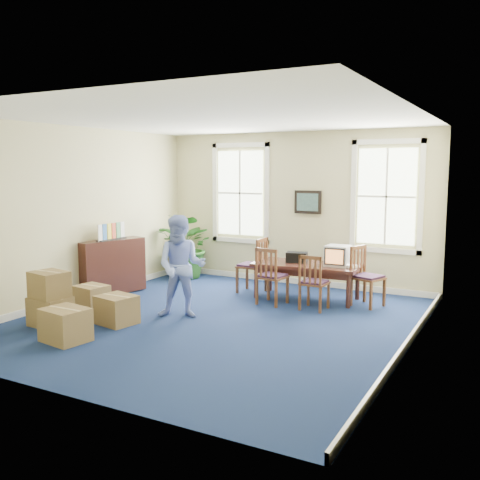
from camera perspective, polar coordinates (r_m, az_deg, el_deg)
The scene contains 25 objects.
floor at distance 8.72m, azimuth -2.47°, elevation -8.59°, with size 6.50×6.50×0.00m, color navy.
ceiling at distance 8.41m, azimuth -2.60°, elevation 12.84°, with size 6.50×6.50×0.00m, color white.
wall_back at distance 11.32m, azimuth 5.91°, elevation 3.34°, with size 6.50×6.50×0.00m, color beige.
wall_front at distance 5.88m, azimuth -18.91°, elevation -0.90°, with size 6.50×6.50×0.00m, color beige.
wall_left at distance 10.27m, azimuth -17.09°, elevation 2.62°, with size 6.50×6.50×0.00m, color beige.
wall_right at distance 7.36m, azimuth 17.99°, elevation 0.76°, with size 6.50×6.50×0.00m, color beige.
baseboard_back at distance 11.51m, azimuth 5.75°, elevation -4.34°, with size 6.00×0.04×0.12m, color white.
baseboard_left at distance 10.49m, azimuth -16.65°, elevation -5.79°, with size 0.04×6.50×0.12m, color white.
baseboard_right at distance 7.69m, azimuth 17.29°, elevation -10.69°, with size 0.04×6.50×0.12m, color white.
window_left at distance 11.84m, azimuth 0.04°, elevation 5.02°, with size 1.40×0.12×2.20m, color white, non-canonical shape.
window_right at distance 10.71m, azimuth 15.36°, elevation 4.48°, with size 1.40×0.12×2.20m, color white, non-canonical shape.
wall_picture at distance 11.16m, azimuth 7.25°, elevation 4.03°, with size 0.58×0.06×0.48m, color black, non-canonical shape.
conference_table at distance 10.15m, azimuth 7.11°, elevation -4.38°, with size 1.96×0.89×0.67m, color #3D1C16, non-canonical shape.
crt_tv at distance 9.91m, azimuth 10.39°, elevation -1.66°, with size 0.42×0.45×0.38m, color #B7B7BC, non-canonical shape.
game_console at distance 9.82m, azimuth 11.77°, elevation -2.76°, with size 0.16×0.20×0.05m, color white.
equipment_bag at distance 10.19m, azimuth 6.07°, elevation -1.85°, with size 0.39×0.25×0.19m, color black.
chair_near_left at distance 9.66m, azimuth 3.46°, elevation -3.82°, with size 0.47×0.47×1.04m, color brown, non-canonical shape.
chair_near_right at distance 9.37m, azimuth 7.94°, elevation -4.45°, with size 0.44×0.44×0.97m, color brown, non-canonical shape.
chair_end_left at distance 10.57m, azimuth 1.25°, elevation -2.68°, with size 0.49×0.49×1.09m, color brown, non-canonical shape.
chair_end_right at distance 9.76m, azimuth 13.51°, elevation -3.83°, with size 0.48×0.48×1.07m, color brown, non-canonical shape.
man at distance 8.78m, azimuth -6.27°, elevation -2.85°, with size 0.83×0.64×1.69m, color #889FED.
credenza at distance 10.70m, azimuth -13.51°, elevation -2.88°, with size 0.38×1.34×1.05m, color #3D1C16.
brochure_rack at distance 10.58m, azimuth -13.54°, elevation 0.82°, with size 0.14×0.78×0.34m, color #99999E, non-canonical shape.
potted_plant at distance 11.98m, azimuth -5.48°, elevation -0.64°, with size 1.30×1.13×1.45m, color #20541B.
cardboard_boxes at distance 8.77m, azimuth -18.08°, elevation -5.83°, with size 1.58×1.58×0.90m, color olive, non-canonical shape.
Camera 1 is at (4.28, -7.20, 2.42)m, focal length 40.00 mm.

